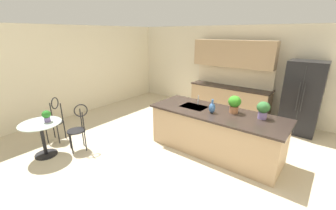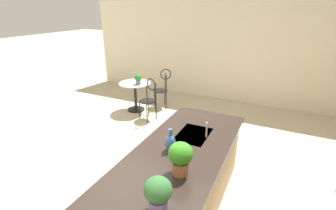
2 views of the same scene
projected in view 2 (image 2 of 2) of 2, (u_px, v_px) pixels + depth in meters
The scene contains 11 objects.
ground_plane at pixel (134, 182), 3.82m from camera, with size 40.00×40.00×0.00m, color beige.
wall_left_window at pixel (215, 52), 6.87m from camera, with size 0.12×7.80×2.70m, color beige.
kitchen_island at pixel (177, 186), 3.06m from camera, with size 2.80×1.06×0.92m.
bistro_table at pixel (135, 94), 6.29m from camera, with size 0.80×0.80×0.74m.
chair_near_window at pixel (149, 97), 5.71m from camera, with size 0.49×0.52×1.04m.
chair_by_island at pixel (162, 86), 6.47m from camera, with size 0.53×0.53×1.04m.
sink_faucet at pixel (207, 130), 3.23m from camera, with size 0.02×0.02×0.22m, color #B2B5BA.
potted_plant_on_table at pixel (138, 79), 6.04m from camera, with size 0.17×0.17×0.24m.
potted_plant_counter_near at pixel (180, 156), 2.49m from camera, with size 0.26×0.26×0.36m.
potted_plant_counter_far at pixel (158, 193), 2.02m from camera, with size 0.24×0.24×0.34m.
vase_on_counter at pixel (170, 142), 2.93m from camera, with size 0.13×0.13×0.29m.
Camera 2 is at (2.56, 1.82, 2.54)m, focal length 26.29 mm.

